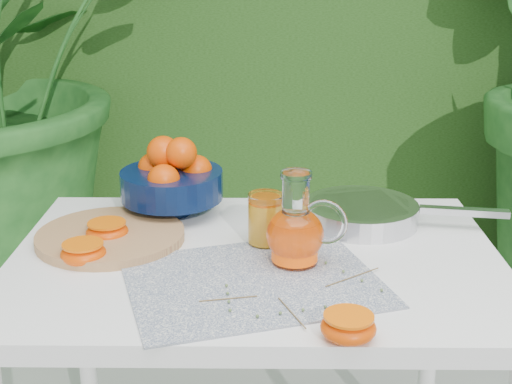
{
  "coord_description": "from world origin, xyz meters",
  "views": [
    {
      "loc": [
        -0.0,
        -1.4,
        1.35
      ],
      "look_at": [
        -0.02,
        -0.05,
        0.88
      ],
      "focal_mm": 50.0,
      "sensor_mm": 36.0,
      "label": 1
    }
  ],
  "objects_px": {
    "white_table": "(256,291)",
    "saute_pan": "(363,212)",
    "fruit_bowl": "(172,178)",
    "cutting_board": "(111,236)",
    "juice_pitcher": "(296,232)"
  },
  "relations": [
    {
      "from": "cutting_board",
      "to": "juice_pitcher",
      "type": "height_order",
      "value": "juice_pitcher"
    },
    {
      "from": "white_table",
      "to": "saute_pan",
      "type": "xyz_separation_m",
      "value": [
        0.24,
        0.18,
        0.11
      ]
    },
    {
      "from": "cutting_board",
      "to": "juice_pitcher",
      "type": "relative_size",
      "value": 1.68
    },
    {
      "from": "white_table",
      "to": "fruit_bowl",
      "type": "xyz_separation_m",
      "value": [
        -0.2,
        0.24,
        0.17
      ]
    },
    {
      "from": "white_table",
      "to": "saute_pan",
      "type": "distance_m",
      "value": 0.32
    },
    {
      "from": "cutting_board",
      "to": "fruit_bowl",
      "type": "height_order",
      "value": "fruit_bowl"
    },
    {
      "from": "juice_pitcher",
      "to": "saute_pan",
      "type": "xyz_separation_m",
      "value": [
        0.16,
        0.22,
        -0.04
      ]
    },
    {
      "from": "white_table",
      "to": "cutting_board",
      "type": "distance_m",
      "value": 0.33
    },
    {
      "from": "cutting_board",
      "to": "saute_pan",
      "type": "bearing_deg",
      "value": 11.28
    },
    {
      "from": "juice_pitcher",
      "to": "saute_pan",
      "type": "bearing_deg",
      "value": 54.23
    },
    {
      "from": "white_table",
      "to": "fruit_bowl",
      "type": "bearing_deg",
      "value": 128.99
    },
    {
      "from": "cutting_board",
      "to": "fruit_bowl",
      "type": "relative_size",
      "value": 1.14
    },
    {
      "from": "fruit_bowl",
      "to": "saute_pan",
      "type": "height_order",
      "value": "fruit_bowl"
    },
    {
      "from": "saute_pan",
      "to": "cutting_board",
      "type": "bearing_deg",
      "value": -168.72
    },
    {
      "from": "white_table",
      "to": "cutting_board",
      "type": "height_order",
      "value": "cutting_board"
    }
  ]
}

